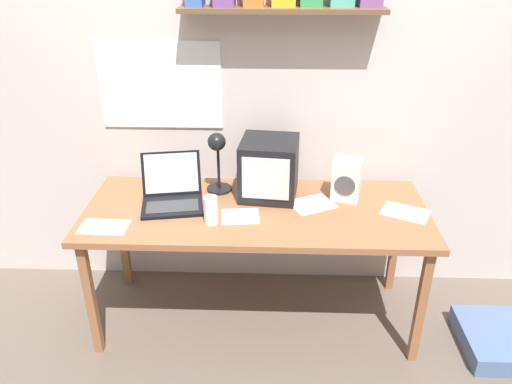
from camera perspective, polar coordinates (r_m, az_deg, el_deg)
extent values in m
plane|color=#67594F|center=(3.10, 0.00, -13.95)|extent=(12.00, 12.00, 0.00)
cube|color=beige|center=(2.88, 0.32, 12.33)|extent=(5.60, 0.06, 2.60)
cube|color=white|center=(2.92, -10.88, 11.86)|extent=(0.69, 0.01, 0.49)
cube|color=brown|center=(2.69, 2.99, 20.10)|extent=(1.05, 0.18, 0.02)
cube|color=#985E3C|center=(2.68, 0.00, -2.23)|extent=(1.83, 0.74, 0.03)
cube|color=#985E3C|center=(2.80, -18.39, -11.56)|extent=(0.04, 0.05, 0.70)
cube|color=#985E3C|center=(2.75, 18.31, -12.36)|extent=(0.04, 0.05, 0.70)
cube|color=#985E3C|center=(3.27, -14.99, -4.90)|extent=(0.04, 0.05, 0.70)
cube|color=#985E3C|center=(3.23, 15.61, -5.45)|extent=(0.04, 0.05, 0.70)
cube|color=black|center=(2.75, 1.51, 2.76)|extent=(0.34, 0.34, 0.32)
cube|color=silver|center=(2.61, 1.10, 1.50)|extent=(0.25, 0.03, 0.23)
cube|color=black|center=(2.71, -9.52, -1.61)|extent=(0.36, 0.29, 0.02)
cube|color=#38383A|center=(2.69, -9.54, -1.60)|extent=(0.29, 0.18, 0.00)
cube|color=black|center=(2.81, -9.66, 2.16)|extent=(0.34, 0.15, 0.22)
cube|color=silver|center=(2.81, -9.66, 2.16)|extent=(0.30, 0.14, 0.20)
cylinder|color=black|center=(2.87, -4.21, 0.38)|extent=(0.14, 0.14, 0.01)
cylinder|color=black|center=(2.80, -4.32, 3.29)|extent=(0.02, 0.02, 0.30)
sphere|color=black|center=(2.69, -4.52, 5.75)|extent=(0.10, 0.10, 0.10)
cylinder|color=white|center=(2.51, -5.19, -2.08)|extent=(0.07, 0.07, 0.15)
cylinder|color=orange|center=(2.52, -5.17, -2.50)|extent=(0.06, 0.06, 0.11)
cube|color=white|center=(2.76, 10.31, 1.45)|extent=(0.17, 0.15, 0.24)
cylinder|color=#4C4C51|center=(2.71, 10.10, 0.70)|extent=(0.11, 0.04, 0.11)
cube|color=silver|center=(2.75, 16.72, -2.25)|extent=(0.28, 0.25, 0.00)
cube|color=white|center=(2.73, 6.42, -1.40)|extent=(0.28, 0.26, 0.00)
cube|color=white|center=(2.62, -16.97, -3.83)|extent=(0.24, 0.16, 0.00)
cube|color=white|center=(2.60, -1.82, -2.80)|extent=(0.21, 0.18, 0.00)
cube|color=#546B9D|center=(3.18, 26.33, -14.89)|extent=(0.44, 0.44, 0.11)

